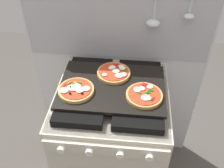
# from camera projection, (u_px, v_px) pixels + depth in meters

# --- Properties ---
(kitchen_backsplash) EXTENTS (1.10, 0.09, 1.55)m
(kitchen_backsplash) POSITION_uv_depth(u_px,v_px,m) (117.00, 66.00, 1.66)
(kitchen_backsplash) COLOR silver
(kitchen_backsplash) RESTS_ON ground_plane
(stove) EXTENTS (0.60, 0.64, 0.90)m
(stove) POSITION_uv_depth(u_px,v_px,m) (112.00, 141.00, 1.63)
(stove) COLOR beige
(stove) RESTS_ON ground_plane
(baking_tray) EXTENTS (0.54, 0.38, 0.02)m
(baking_tray) POSITION_uv_depth(u_px,v_px,m) (112.00, 87.00, 1.33)
(baking_tray) COLOR black
(baking_tray) RESTS_ON stove
(pizza_left) EXTENTS (0.18, 0.18, 0.03)m
(pizza_left) POSITION_uv_depth(u_px,v_px,m) (76.00, 90.00, 1.28)
(pizza_left) COLOR tan
(pizza_left) RESTS_ON baking_tray
(pizza_right) EXTENTS (0.18, 0.18, 0.03)m
(pizza_right) POSITION_uv_depth(u_px,v_px,m) (144.00, 95.00, 1.25)
(pizza_right) COLOR tan
(pizza_right) RESTS_ON baking_tray
(pizza_center) EXTENTS (0.18, 0.18, 0.03)m
(pizza_center) POSITION_uv_depth(u_px,v_px,m) (114.00, 73.00, 1.39)
(pizza_center) COLOR tan
(pizza_center) RESTS_ON baking_tray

